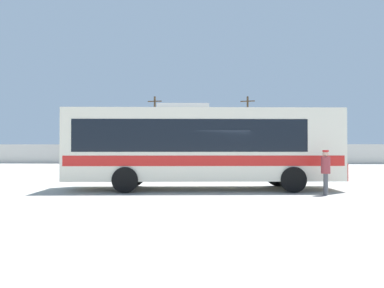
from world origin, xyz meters
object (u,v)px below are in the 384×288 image
(utility_pole_near, at_px, (248,128))
(coach_bus_cream_red, at_px, (200,144))
(roadside_tree_midleft, at_px, (192,128))
(roadside_tree_midright, at_px, (286,126))
(parked_car_second_black, at_px, (150,157))
(attendant_by_bus_door, at_px, (326,169))
(roadside_tree_left, at_px, (102,130))
(parked_car_third_grey, at_px, (200,158))
(utility_pole_far, at_px, (155,128))
(parked_car_leftmost_maroon, at_px, (95,157))

(utility_pole_near, bearing_deg, coach_bus_cream_red, -100.08)
(roadside_tree_midleft, relative_size, roadside_tree_midright, 0.96)
(parked_car_second_black, distance_m, roadside_tree_midleft, 11.21)
(attendant_by_bus_door, xyz_separation_m, roadside_tree_left, (-17.79, 29.93, 3.07))
(roadside_tree_left, bearing_deg, parked_car_third_grey, -24.75)
(attendant_by_bus_door, bearing_deg, roadside_tree_left, 120.72)
(utility_pole_far, bearing_deg, parked_car_leftmost_maroon, -133.05)
(roadside_tree_midleft, bearing_deg, utility_pole_near, -20.70)
(parked_car_second_black, bearing_deg, attendant_by_bus_door, -65.87)
(parked_car_second_black, bearing_deg, roadside_tree_midright, 30.88)
(utility_pole_near, relative_size, utility_pole_far, 1.00)
(utility_pole_far, bearing_deg, coach_bus_cream_red, -77.40)
(attendant_by_bus_door, bearing_deg, roadside_tree_midright, 80.37)
(parked_car_third_grey, relative_size, roadside_tree_midright, 0.65)
(parked_car_leftmost_maroon, xyz_separation_m, parked_car_third_grey, (11.46, -0.28, 0.00))
(attendant_by_bus_door, xyz_separation_m, utility_pole_near, (0.41, 31.27, 3.37))
(parked_car_second_black, distance_m, utility_pole_far, 7.18)
(roadside_tree_midright, bearing_deg, parked_car_second_black, -149.12)
(parked_car_second_black, distance_m, roadside_tree_midright, 19.81)
(roadside_tree_midleft, bearing_deg, parked_car_leftmost_maroon, -136.68)
(attendant_by_bus_door, height_order, utility_pole_far, utility_pole_far)
(utility_pole_near, xyz_separation_m, roadside_tree_left, (-18.20, -1.34, -0.30))
(roadside_tree_midright, bearing_deg, coach_bus_cream_red, -108.15)
(utility_pole_near, xyz_separation_m, roadside_tree_midleft, (-7.21, 2.72, 0.21))
(attendant_by_bus_door, distance_m, roadside_tree_left, 34.95)
(attendant_by_bus_door, distance_m, parked_car_third_grey, 24.81)
(parked_car_third_grey, bearing_deg, utility_pole_near, 50.52)
(parked_car_leftmost_maroon, relative_size, roadside_tree_left, 0.84)
(attendant_by_bus_door, height_order, parked_car_second_black, attendant_by_bus_door)
(roadside_tree_midright, bearing_deg, parked_car_leftmost_maroon, -156.82)
(coach_bus_cream_red, bearing_deg, attendant_by_bus_door, -19.80)
(coach_bus_cream_red, distance_m, parked_car_leftmost_maroon, 25.77)
(attendant_by_bus_door, relative_size, parked_car_third_grey, 0.42)
(utility_pole_near, xyz_separation_m, roadside_tree_midright, (5.39, 2.93, 0.38))
(parked_car_third_grey, bearing_deg, coach_bus_cream_red, -88.57)
(utility_pole_far, xyz_separation_m, roadside_tree_midleft, (4.47, 3.50, 0.23))
(parked_car_second_black, bearing_deg, roadside_tree_midleft, 67.38)
(attendant_by_bus_door, xyz_separation_m, roadside_tree_midleft, (-6.79, 33.99, 3.59))
(utility_pole_far, xyz_separation_m, roadside_tree_midright, (17.07, 3.71, 0.41))
(parked_car_third_grey, relative_size, roadside_tree_midleft, 0.68)
(parked_car_leftmost_maroon, distance_m, roadside_tree_left, 6.40)
(roadside_tree_midright, bearing_deg, roadside_tree_midleft, -179.04)
(roadside_tree_left, xyz_separation_m, roadside_tree_midleft, (10.99, 4.06, 0.52))
(roadside_tree_left, height_order, roadside_tree_midright, roadside_tree_midright)
(attendant_by_bus_door, relative_size, roadside_tree_midright, 0.27)
(parked_car_leftmost_maroon, height_order, parked_car_second_black, parked_car_second_black)
(coach_bus_cream_red, distance_m, parked_car_third_grey, 22.51)
(roadside_tree_midright, bearing_deg, utility_pole_near, -151.44)
(parked_car_second_black, height_order, parked_car_third_grey, parked_car_second_black)
(utility_pole_far, relative_size, roadside_tree_midleft, 1.38)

